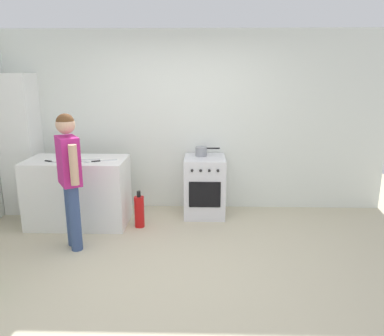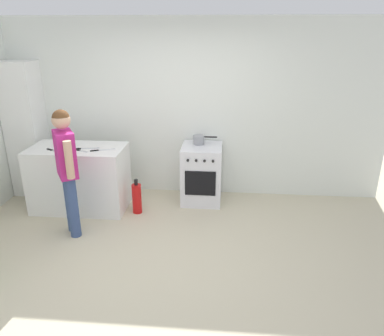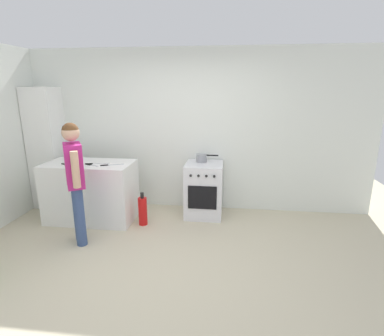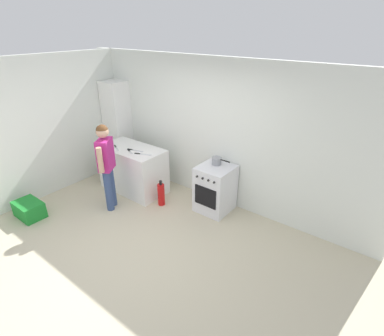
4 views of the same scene
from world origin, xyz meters
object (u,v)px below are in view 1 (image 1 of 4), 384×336
knife_chef (53,162)px  knife_bread (85,160)px  person (69,171)px  pot (201,151)px  knife_carving (103,161)px  oven_left (205,186)px  fire_extinguisher (139,211)px  knife_utility (81,161)px  larder_cabinet (21,145)px

knife_chef → knife_bread: same height
knife_bread → person: 0.68m
pot → knife_carving: bearing=-156.2°
pot → person: person is taller
oven_left → pot: pot is taller
pot → fire_extinguisher: size_ratio=0.70×
knife_bread → oven_left: bearing=15.0°
knife_bread → knife_utility: (-0.03, -0.09, 0.00)m
pot → knife_chef: pot is taller
knife_carving → fire_extinguisher: bearing=-1.9°
person → fire_extinguisher: person is taller
pot → person: bearing=-141.3°
fire_extinguisher → knife_utility: bearing=-177.3°
oven_left → knife_chef: knife_chef is taller
fire_extinguisher → person: bearing=-137.2°
oven_left → pot: (-0.05, 0.10, 0.49)m
oven_left → knife_carving: size_ratio=2.68×
pot → knife_chef: (-1.89, -0.65, -0.01)m
oven_left → person: size_ratio=0.54×
pot → fire_extinguisher: (-0.82, -0.57, -0.70)m
pot → person: 1.90m
pot → knife_chef: bearing=-161.1°
pot → knife_utility: size_ratio=1.44×
pot → larder_cabinet: size_ratio=0.17×
knife_chef → knife_carving: size_ratio=0.91×
knife_carving → fire_extinguisher: 0.82m
knife_chef → fire_extinguisher: bearing=3.9°
knife_bread → knife_carving: same height
knife_chef → knife_carving: same height
oven_left → knife_bread: bearing=-165.0°
oven_left → fire_extinguisher: 1.01m
knife_carving → fire_extinguisher: knife_carving is taller
knife_chef → fire_extinguisher: knife_chef is taller
person → fire_extinguisher: (0.67, 0.62, -0.72)m
knife_bread → larder_cabinet: size_ratio=0.17×
knife_chef → knife_carving: 0.63m
pot → knife_bread: (-1.51, -0.52, -0.01)m
knife_bread → knife_utility: same height
person → knife_utility: bearing=95.8°
fire_extinguisher → pot: bearing=35.0°
pot → knife_utility: 1.66m
knife_utility → pot: bearing=21.5°
knife_chef → person: person is taller
knife_bread → fire_extinguisher: size_ratio=0.70×
knife_bread → knife_carving: 0.25m
fire_extinguisher → oven_left: bearing=28.8°
knife_chef → fire_extinguisher: size_ratio=0.58×
oven_left → knife_utility: size_ratio=3.51×
oven_left → knife_bread: (-1.56, -0.42, 0.48)m
knife_chef → larder_cabinet: bearing=137.5°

